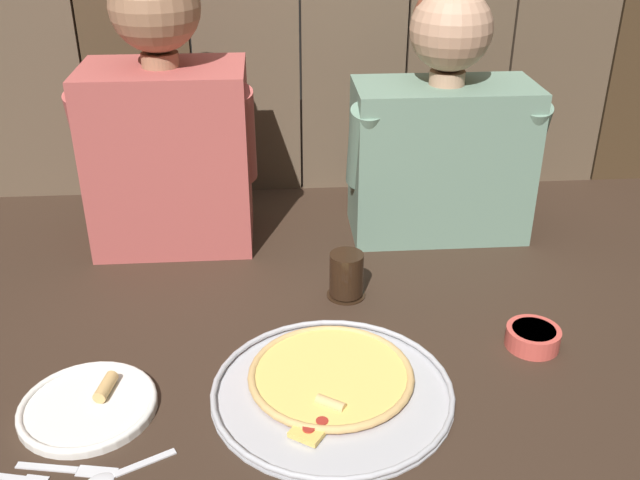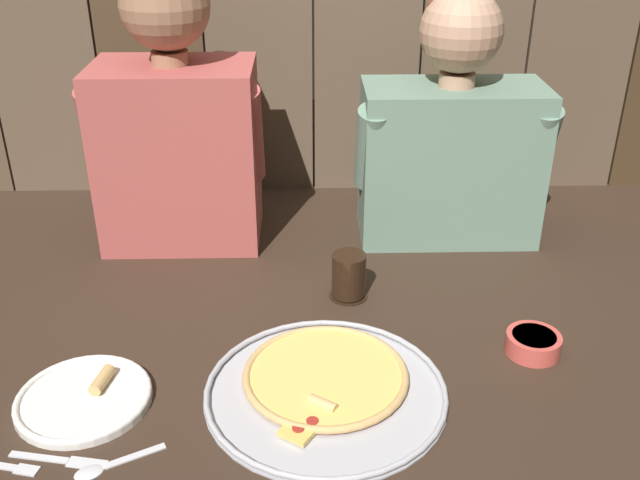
% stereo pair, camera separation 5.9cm
% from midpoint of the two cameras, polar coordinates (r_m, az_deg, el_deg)
% --- Properties ---
extents(ground_plane, '(3.20, 3.20, 0.00)m').
position_cam_midpoint_polar(ground_plane, '(1.35, 1.28, -8.78)').
color(ground_plane, '#332319').
extents(pizza_tray, '(0.41, 0.41, 0.03)m').
position_cam_midpoint_polar(pizza_tray, '(1.26, 1.81, -11.41)').
color(pizza_tray, '#B2B2B7').
rests_on(pizza_tray, ground).
extents(dinner_plate, '(0.23, 0.23, 0.03)m').
position_cam_midpoint_polar(dinner_plate, '(1.28, -16.88, -11.88)').
color(dinner_plate, white).
rests_on(dinner_plate, ground).
extents(drinking_glass, '(0.08, 0.08, 0.10)m').
position_cam_midpoint_polar(drinking_glass, '(1.49, 3.42, -2.89)').
color(drinking_glass, black).
rests_on(drinking_glass, ground).
extents(dipping_bowl, '(0.10, 0.10, 0.04)m').
position_cam_midpoint_polar(dipping_bowl, '(1.40, 17.68, -7.76)').
color(dipping_bowl, '#CC4C42').
rests_on(dipping_bowl, ground).
extents(table_fork, '(0.13, 0.04, 0.01)m').
position_cam_midpoint_polar(table_fork, '(1.21, -22.52, -16.17)').
color(table_fork, silver).
rests_on(table_fork, ground).
extents(table_knife, '(0.16, 0.05, 0.01)m').
position_cam_midpoint_polar(table_knife, '(1.20, -18.61, -16.15)').
color(table_knife, silver).
rests_on(table_knife, ground).
extents(table_spoon, '(0.13, 0.08, 0.01)m').
position_cam_midpoint_polar(table_spoon, '(1.16, -15.28, -16.86)').
color(table_spoon, silver).
rests_on(table_spoon, ground).
extents(diner_left, '(0.39, 0.23, 0.64)m').
position_cam_midpoint_polar(diner_left, '(1.66, -10.33, 9.47)').
color(diner_left, '#AD4C47').
rests_on(diner_left, ground).
extents(diner_right, '(0.45, 0.21, 0.58)m').
position_cam_midpoint_polar(diner_right, '(1.69, 11.43, 8.43)').
color(diner_right, slate).
rests_on(diner_right, ground).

